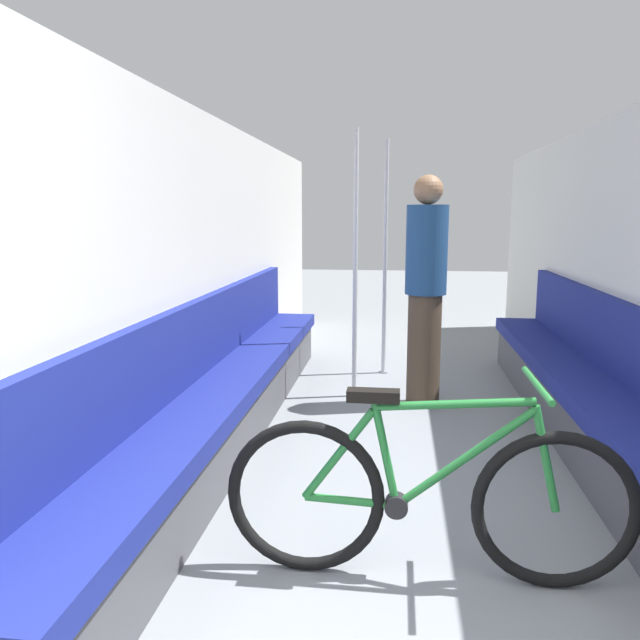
{
  "coord_description": "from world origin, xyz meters",
  "views": [
    {
      "loc": [
        -0.07,
        -0.74,
        1.41
      ],
      "look_at": [
        -0.58,
        3.41,
        0.7
      ],
      "focal_mm": 35.0,
      "sensor_mm": 36.0,
      "label": 1
    }
  ],
  "objects_px": {
    "grab_pole_near": "(385,263)",
    "bicycle": "(427,498)",
    "bench_seat_row_right": "(603,411)",
    "bench_seat_row_left": "(223,397)",
    "passenger_standing": "(426,289)",
    "grab_pole_far": "(355,270)"
  },
  "relations": [
    {
      "from": "grab_pole_near",
      "to": "bicycle",
      "type": "bearing_deg",
      "value": -85.7
    },
    {
      "from": "bench_seat_row_right",
      "to": "bench_seat_row_left",
      "type": "bearing_deg",
      "value": 180.0
    },
    {
      "from": "bench_seat_row_right",
      "to": "grab_pole_near",
      "type": "xyz_separation_m",
      "value": [
        -1.29,
        1.87,
        0.69
      ]
    },
    {
      "from": "grab_pole_near",
      "to": "passenger_standing",
      "type": "xyz_separation_m",
      "value": [
        0.31,
        -0.9,
        -0.12
      ]
    },
    {
      "from": "grab_pole_near",
      "to": "grab_pole_far",
      "type": "xyz_separation_m",
      "value": [
        -0.21,
        -0.76,
        0.0
      ]
    },
    {
      "from": "passenger_standing",
      "to": "bench_seat_row_right",
      "type": "bearing_deg",
      "value": 92.49
    },
    {
      "from": "grab_pole_far",
      "to": "passenger_standing",
      "type": "relative_size",
      "value": 1.21
    },
    {
      "from": "bench_seat_row_left",
      "to": "grab_pole_near",
      "type": "xyz_separation_m",
      "value": [
        0.94,
        1.87,
        0.69
      ]
    },
    {
      "from": "bicycle",
      "to": "grab_pole_near",
      "type": "xyz_separation_m",
      "value": [
        -0.24,
        3.19,
        0.65
      ]
    },
    {
      "from": "bench_seat_row_right",
      "to": "grab_pole_near",
      "type": "distance_m",
      "value": 2.37
    },
    {
      "from": "bench_seat_row_left",
      "to": "passenger_standing",
      "type": "xyz_separation_m",
      "value": [
        1.26,
        0.96,
        0.57
      ]
    },
    {
      "from": "grab_pole_near",
      "to": "passenger_standing",
      "type": "relative_size",
      "value": 1.21
    },
    {
      "from": "bench_seat_row_left",
      "to": "grab_pole_far",
      "type": "distance_m",
      "value": 1.5
    },
    {
      "from": "passenger_standing",
      "to": "grab_pole_near",
      "type": "bearing_deg",
      "value": -113.79
    },
    {
      "from": "bench_seat_row_right",
      "to": "passenger_standing",
      "type": "height_order",
      "value": "passenger_standing"
    },
    {
      "from": "grab_pole_near",
      "to": "passenger_standing",
      "type": "height_order",
      "value": "grab_pole_near"
    },
    {
      "from": "bicycle",
      "to": "grab_pole_near",
      "type": "bearing_deg",
      "value": 104.79
    },
    {
      "from": "bench_seat_row_left",
      "to": "passenger_standing",
      "type": "relative_size",
      "value": 2.85
    },
    {
      "from": "bench_seat_row_right",
      "to": "passenger_standing",
      "type": "relative_size",
      "value": 2.85
    },
    {
      "from": "passenger_standing",
      "to": "bicycle",
      "type": "bearing_deg",
      "value": 45.13
    },
    {
      "from": "grab_pole_near",
      "to": "grab_pole_far",
      "type": "distance_m",
      "value": 0.78
    },
    {
      "from": "grab_pole_far",
      "to": "passenger_standing",
      "type": "distance_m",
      "value": 0.56
    }
  ]
}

